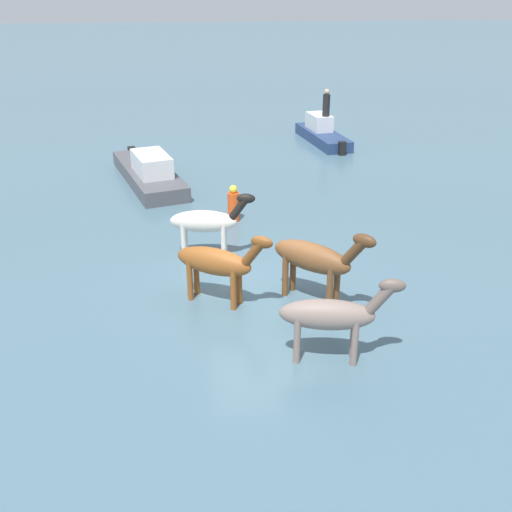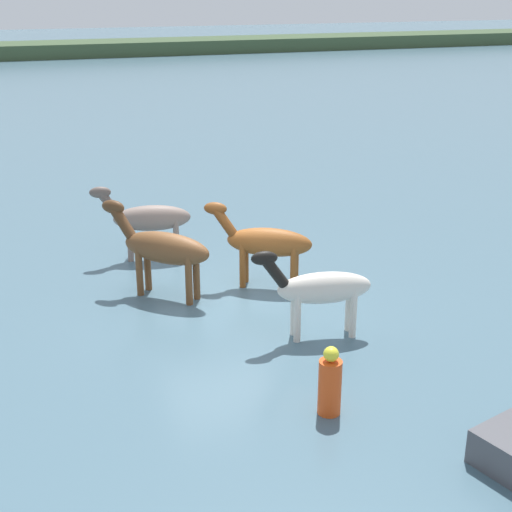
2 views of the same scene
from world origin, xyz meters
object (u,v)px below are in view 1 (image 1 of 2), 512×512
object	(u,v)px
horse_chestnut_trailing	(315,258)
boat_tender_starboard	(149,174)
horse_lead	(207,222)
boat_dinghy_port	(322,135)
horse_rear_stallion	(217,262)
horse_dun_straggler	(331,315)
person_watcher_seated	(326,104)
buoy_channel_marker	(233,205)

from	to	relation	value
horse_chestnut_trailing	boat_tender_starboard	bearing A→B (deg)	157.62
horse_lead	boat_dinghy_port	xyz separation A→B (m)	(-5.70, -11.61, -0.67)
horse_lead	horse_rear_stallion	size ratio (longest dim) A/B	1.03
horse_lead	boat_dinghy_port	distance (m)	12.95
horse_lead	horse_dun_straggler	xyz separation A→B (m)	(-2.16, 5.11, 0.03)
horse_lead	horse_chestnut_trailing	xyz separation A→B (m)	(-2.33, 2.78, 0.11)
person_watcher_seated	horse_chestnut_trailing	bearing A→B (deg)	76.37
horse_rear_stallion	person_watcher_seated	bearing A→B (deg)	99.08
person_watcher_seated	boat_tender_starboard	bearing A→B (deg)	33.55
boat_dinghy_port	buoy_channel_marker	bearing A→B (deg)	143.40
boat_tender_starboard	horse_lead	bearing A→B (deg)	-0.28
buoy_channel_marker	person_watcher_seated	bearing A→B (deg)	-118.20
buoy_channel_marker	horse_lead	bearing A→B (deg)	69.60
boat_dinghy_port	horse_rear_stallion	bearing A→B (deg)	149.57
boat_tender_starboard	buoy_channel_marker	world-z (taller)	boat_tender_starboard
horse_chestnut_trailing	boat_dinghy_port	size ratio (longest dim) A/B	0.47
horse_chestnut_trailing	person_watcher_seated	xyz separation A→B (m)	(-3.48, -14.36, 0.64)
horse_lead	boat_dinghy_port	world-z (taller)	horse_lead
boat_tender_starboard	person_watcher_seated	xyz separation A→B (m)	(-7.65, -5.07, 1.40)
horse_chestnut_trailing	buoy_channel_marker	distance (m)	5.44
horse_lead	person_watcher_seated	bearing A→B (deg)	72.84
horse_lead	horse_dun_straggler	world-z (taller)	horse_dun_straggler
boat_tender_starboard	person_watcher_seated	world-z (taller)	person_watcher_seated
horse_lead	horse_dun_straggler	bearing A→B (deg)	-57.61
boat_dinghy_port	horse_chestnut_trailing	bearing A→B (deg)	157.79
horse_lead	boat_dinghy_port	bearing A→B (deg)	73.35
horse_chestnut_trailing	horse_dun_straggler	world-z (taller)	horse_chestnut_trailing
horse_rear_stallion	horse_chestnut_trailing	bearing A→B (deg)	25.79
horse_dun_straggler	boat_dinghy_port	size ratio (longest dim) A/B	0.53
boat_dinghy_port	buoy_channel_marker	xyz separation A→B (m)	(4.79, 9.18, 0.20)
horse_lead	boat_tender_starboard	size ratio (longest dim) A/B	0.40
horse_dun_straggler	boat_dinghy_port	world-z (taller)	horse_dun_straggler
boat_dinghy_port	horse_dun_straggler	bearing A→B (deg)	159.03
boat_tender_starboard	buoy_channel_marker	size ratio (longest dim) A/B	5.07
boat_dinghy_port	boat_tender_starboard	world-z (taller)	boat_tender_starboard
horse_rear_stallion	person_watcher_seated	size ratio (longest dim) A/B	1.87
horse_dun_straggler	boat_dinghy_port	xyz separation A→B (m)	(-3.54, -16.72, -0.69)
horse_rear_stallion	buoy_channel_marker	xyz separation A→B (m)	(-0.77, -5.02, -0.51)
horse_lead	horse_rear_stallion	world-z (taller)	horse_rear_stallion
horse_rear_stallion	person_watcher_seated	distance (m)	15.28
horse_lead	person_watcher_seated	size ratio (longest dim) A/B	1.93
horse_rear_stallion	boat_tender_starboard	xyz separation A→B (m)	(1.97, -9.10, -0.69)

